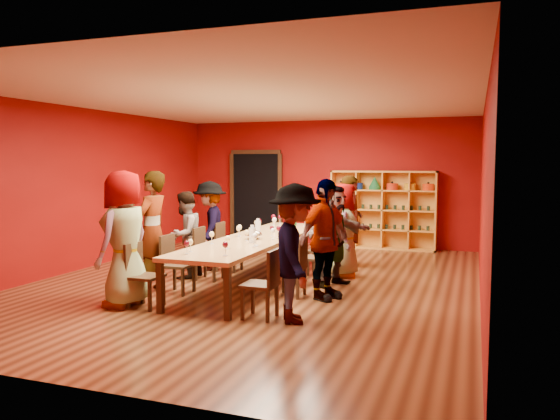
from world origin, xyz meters
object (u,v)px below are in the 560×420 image
(chair_person_right_2, at_px, (313,254))
(person_right_4, at_px, (351,221))
(person_right_3, at_px, (344,230))
(person_left_1, at_px, (152,231))
(person_right_0, at_px, (295,253))
(chair_person_left_0, at_px, (141,272))
(chair_person_right_3, at_px, (324,247))
(chair_person_left_1, at_px, (174,261))
(wine_bottle, at_px, (295,220))
(person_right_1, at_px, (324,239))
(chair_person_right_4, at_px, (337,240))
(chair_person_left_2, at_px, (205,251))
(person_left_2, at_px, (185,235))
(person_left_3, at_px, (210,226))
(chair_person_right_0, at_px, (266,280))
(chair_person_right_1, at_px, (296,263))
(person_left_0, at_px, (124,239))
(spittoon_bowl, at_px, (254,235))
(tasting_table, at_px, (257,241))
(shelving_unit, at_px, (383,206))
(chair_person_left_3, at_px, (225,244))
(person_right_2, at_px, (333,235))

(chair_person_right_2, height_order, person_right_4, person_right_4)
(chair_person_right_2, bearing_deg, person_right_3, 65.37)
(person_left_1, distance_m, chair_person_right_2, 2.59)
(person_left_1, relative_size, person_right_0, 1.07)
(person_right_3, bearing_deg, chair_person_left_0, 132.71)
(chair_person_right_3, height_order, person_right_3, person_right_3)
(chair_person_left_1, xyz_separation_m, wine_bottle, (0.98, 2.94, 0.36))
(person_right_3, height_order, wine_bottle, person_right_3)
(person_right_1, height_order, person_right_3, person_right_1)
(chair_person_right_2, relative_size, chair_person_right_4, 1.00)
(chair_person_left_1, height_order, chair_person_left_2, same)
(person_left_2, bearing_deg, chair_person_left_0, 14.92)
(person_left_3, xyz_separation_m, chair_person_right_0, (2.13, -2.64, -0.33))
(person_right_0, bearing_deg, chair_person_right_1, -6.16)
(person_left_0, bearing_deg, chair_person_right_0, 94.05)
(person_left_0, height_order, chair_person_right_0, person_left_0)
(chair_person_left_1, relative_size, spittoon_bowl, 3.17)
(tasting_table, relative_size, chair_person_right_2, 5.06)
(person_right_4, bearing_deg, spittoon_bowl, 135.92)
(shelving_unit, xyz_separation_m, chair_person_left_1, (-2.31, -5.43, -0.49))
(wine_bottle, bearing_deg, chair_person_right_3, -46.51)
(person_right_3, bearing_deg, tasting_table, 116.07)
(person_right_1, bearing_deg, chair_person_left_1, 123.56)
(chair_person_right_0, height_order, person_right_3, person_right_3)
(chair_person_left_1, distance_m, chair_person_left_2, 1.03)
(person_left_1, xyz_separation_m, chair_person_right_2, (2.19, 1.31, -0.43))
(chair_person_right_1, relative_size, wine_bottle, 3.24)
(chair_person_left_3, distance_m, wine_bottle, 1.53)
(spittoon_bowl, bearing_deg, chair_person_right_2, 22.53)
(chair_person_right_1, bearing_deg, person_left_1, -169.37)
(shelving_unit, xyz_separation_m, chair_person_right_1, (-0.49, -5.02, -0.49))
(tasting_table, bearing_deg, person_left_2, -176.09)
(spittoon_bowl, bearing_deg, chair_person_right_0, -63.09)
(person_left_1, xyz_separation_m, wine_bottle, (1.35, 2.94, -0.08))
(chair_person_right_0, bearing_deg, wine_bottle, 102.63)
(person_right_1, height_order, chair_person_right_3, person_right_1)
(chair_person_right_1, distance_m, person_right_2, 1.01)
(shelving_unit, bearing_deg, chair_person_left_2, -117.63)
(chair_person_right_1, xyz_separation_m, person_right_4, (0.27, 2.60, 0.37))
(chair_person_left_3, bearing_deg, person_right_4, 29.69)
(shelving_unit, height_order, person_right_0, shelving_unit)
(shelving_unit, height_order, person_right_4, shelving_unit)
(person_left_1, distance_m, person_right_2, 2.85)
(chair_person_right_0, bearing_deg, person_right_1, 70.26)
(tasting_table, bearing_deg, chair_person_right_2, 11.87)
(person_left_1, relative_size, chair_person_left_3, 2.09)
(chair_person_right_2, bearing_deg, chair_person_left_1, -144.35)
(chair_person_left_1, height_order, wine_bottle, wine_bottle)
(person_left_2, distance_m, person_right_3, 2.75)
(person_right_0, relative_size, chair_person_right_3, 1.95)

